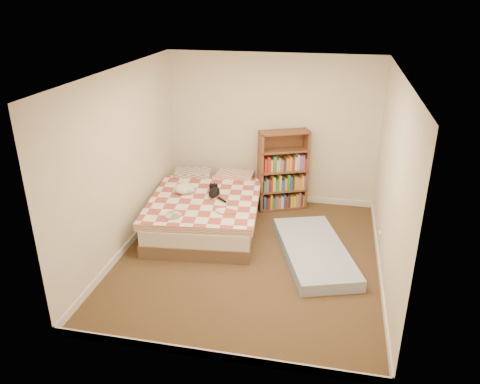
% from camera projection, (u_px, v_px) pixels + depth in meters
% --- Properties ---
extents(room, '(3.51, 4.01, 2.51)m').
position_uv_depth(room, '(250.00, 176.00, 6.00)').
color(room, '#4F3B22').
rests_on(room, ground).
extents(bed, '(1.79, 2.34, 0.58)m').
position_uv_depth(bed, '(207.00, 209.00, 7.26)').
color(bed, brown).
rests_on(bed, room).
extents(bookshelf, '(0.91, 0.58, 1.34)m').
position_uv_depth(bookshelf, '(283.00, 179.00, 7.75)').
color(bookshelf, brown).
rests_on(bookshelf, room).
extents(floor_mattress, '(1.34, 1.96, 0.16)m').
position_uv_depth(floor_mattress, '(314.00, 251.00, 6.44)').
color(floor_mattress, '#7B9BCE').
rests_on(floor_mattress, room).
extents(black_cat, '(0.27, 0.58, 0.13)m').
position_uv_depth(black_cat, '(215.00, 191.00, 7.09)').
color(black_cat, black).
rests_on(black_cat, bed).
extents(white_dog, '(0.37, 0.39, 0.15)m').
position_uv_depth(white_dog, '(184.00, 189.00, 7.15)').
color(white_dog, white).
rests_on(white_dog, bed).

